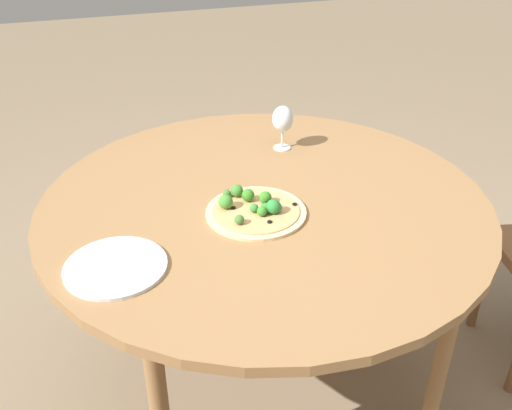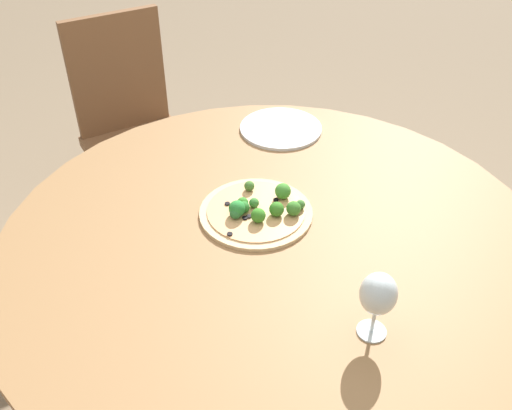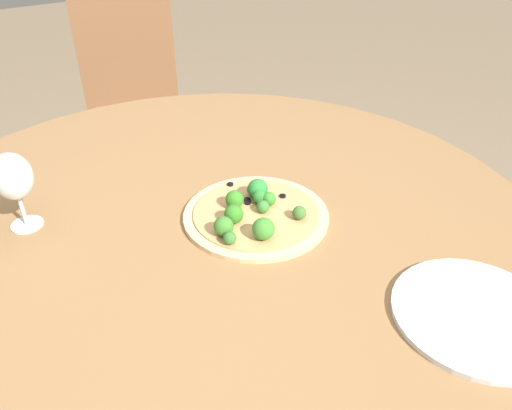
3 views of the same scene
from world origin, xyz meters
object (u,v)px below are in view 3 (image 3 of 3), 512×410
(wine_glass, at_px, (13,178))
(plate_near, at_px, (476,314))
(pizza, at_px, (255,213))
(chair_2, at_px, (138,115))

(wine_glass, relative_size, plate_near, 0.61)
(plate_near, bearing_deg, pizza, -161.35)
(chair_2, distance_m, pizza, 1.18)
(chair_2, xyz_separation_m, wine_glass, (0.91, -0.58, 0.34))
(wine_glass, bearing_deg, chair_2, 147.33)
(chair_2, height_order, plate_near, chair_2)
(pizza, distance_m, wine_glass, 0.47)
(wine_glass, height_order, plate_near, wine_glass)
(wine_glass, xyz_separation_m, plate_near, (0.65, 0.53, -0.10))
(chair_2, bearing_deg, plate_near, -78.08)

